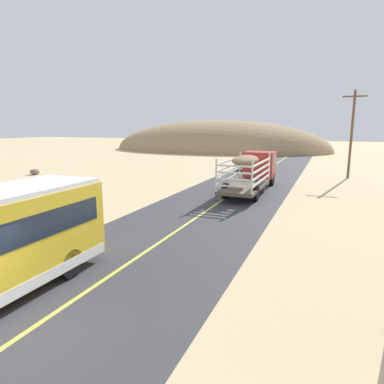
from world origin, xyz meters
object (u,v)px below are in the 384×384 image
Objects in this scene: livestock_truck at (255,167)px; boulder_near_shoulder at (35,172)px; power_pole_mid at (352,132)px; car_far at (248,164)px.

livestock_truck is 9.72× the size of boulder_near_shoulder.
power_pole_mid reaches higher than boulder_near_shoulder.
car_far is 4.41× the size of boulder_near_shoulder.
car_far is 0.52× the size of power_pole_mid.
power_pole_mid is at bearing 51.80° from livestock_truck.
livestock_truck reaches higher than car_far.
car_far is 11.84m from power_pole_mid.
boulder_near_shoulder is (-20.09, -13.05, -0.39)m from car_far.
livestock_truck is at bearing -128.20° from power_pole_mid.
livestock_truck is at bearing 1.27° from boulder_near_shoulder.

